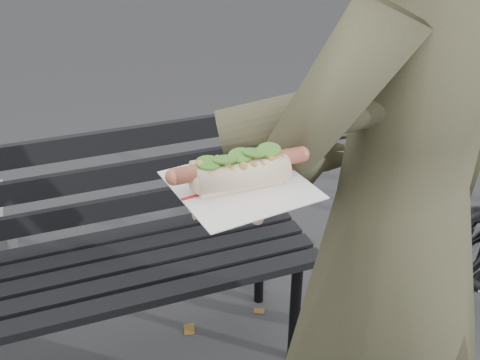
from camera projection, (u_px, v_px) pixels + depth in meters
name	position (u px, v px, depth m)	size (l,w,h in m)	color
park_bench	(81.00, 249.00, 1.86)	(1.50, 0.44, 0.88)	black
person	(396.00, 233.00, 1.20)	(0.70, 0.46, 1.91)	#45452E
held_hotdog	(333.00, 122.00, 0.94)	(0.63, 0.32, 0.20)	#45452E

